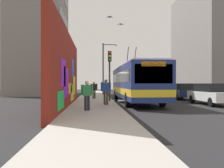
{
  "coord_description": "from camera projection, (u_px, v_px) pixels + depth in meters",
  "views": [
    {
      "loc": [
        -19.15,
        1.62,
        1.59
      ],
      "look_at": [
        0.85,
        0.01,
        1.53
      ],
      "focal_mm": 36.1,
      "sensor_mm": 36.0,
      "label": 1
    }
  ],
  "objects": [
    {
      "name": "pedestrian_near_wall",
      "position": [
        87.0,
        93.0,
        11.94
      ],
      "size": [
        0.22,
        0.64,
        1.57
      ],
      "color": "#1E1E2D",
      "rests_on": "sidewalk_slab"
    },
    {
      "name": "ground_plane",
      "position": [
        113.0,
        102.0,
        19.22
      ],
      "size": [
        80.0,
        80.0,
        0.0
      ],
      "primitive_type": "plane",
      "color": "#232326"
    },
    {
      "name": "sidewalk_slab",
      "position": [
        94.0,
        101.0,
        19.09
      ],
      "size": [
        48.0,
        3.2,
        0.15
      ],
      "primitive_type": "cube",
      "color": "#ADA8A0",
      "rests_on": "ground_plane"
    },
    {
      "name": "building_far_right",
      "position": [
        219.0,
        42.0,
        33.61
      ],
      "size": [
        13.93,
        9.78,
        15.53
      ],
      "color": "gray",
      "rests_on": "ground_plane"
    },
    {
      "name": "curbside_puddle",
      "position": [
        118.0,
        100.0,
        20.82
      ],
      "size": [
        1.81,
        1.81,
        0.0
      ],
      "primitive_type": "cylinder",
      "color": "black",
      "rests_on": "ground_plane"
    },
    {
      "name": "city_bus",
      "position": [
        135.0,
        82.0,
        18.9
      ],
      "size": [
        12.13,
        2.66,
        4.86
      ],
      "color": "navy",
      "rests_on": "ground_plane"
    },
    {
      "name": "parked_car_navy",
      "position": [
        180.0,
        91.0,
        22.58
      ],
      "size": [
        4.54,
        1.83,
        1.58
      ],
      "color": "navy",
      "rests_on": "ground_plane"
    },
    {
      "name": "traffic_light",
      "position": [
        110.0,
        67.0,
        18.22
      ],
      "size": [
        0.49,
        0.28,
        4.07
      ],
      "color": "#2D382D",
      "rests_on": "sidewalk_slab"
    },
    {
      "name": "pedestrian_at_curb",
      "position": [
        106.0,
        89.0,
        15.25
      ],
      "size": [
        0.23,
        0.69,
        1.73
      ],
      "color": "#3F3326",
      "rests_on": "sidewalk_slab"
    },
    {
      "name": "flying_pigeons",
      "position": [
        125.0,
        2.0,
        17.63
      ],
      "size": [
        7.73,
        4.01,
        2.78
      ],
      "color": "slate"
    },
    {
      "name": "building_far_left",
      "position": [
        40.0,
        24.0,
        31.84
      ],
      "size": [
        10.79,
        6.7,
        19.98
      ],
      "color": "gray",
      "rests_on": "ground_plane"
    },
    {
      "name": "parked_car_white",
      "position": [
        211.0,
        94.0,
        16.64
      ],
      "size": [
        4.48,
        1.74,
        1.58
      ],
      "color": "white",
      "rests_on": "ground_plane"
    },
    {
      "name": "graffiti_wall",
      "position": [
        67.0,
        71.0,
        14.45
      ],
      "size": [
        12.98,
        0.32,
        4.79
      ],
      "color": "maroon",
      "rests_on": "ground_plane"
    },
    {
      "name": "pedestrian_midblock",
      "position": [
        94.0,
        89.0,
        21.16
      ],
      "size": [
        0.22,
        0.65,
        1.6
      ],
      "color": "#3F3326",
      "rests_on": "sidewalk_slab"
    },
    {
      "name": "street_lamp",
      "position": [
        105.0,
        65.0,
        28.51
      ],
      "size": [
        0.44,
        1.85,
        6.51
      ],
      "color": "#4C4C51",
      "rests_on": "sidewalk_slab"
    }
  ]
}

